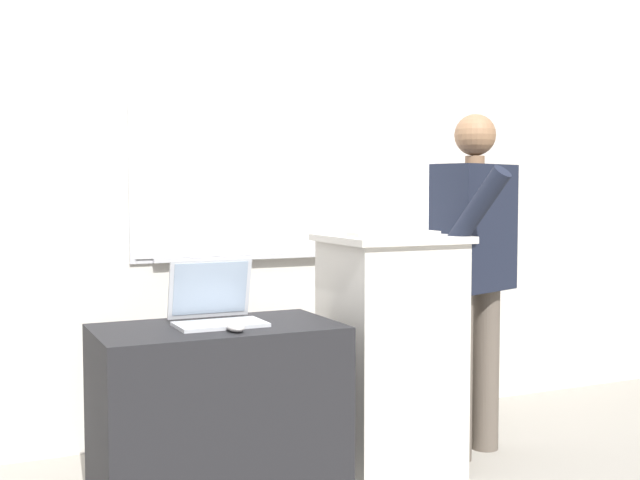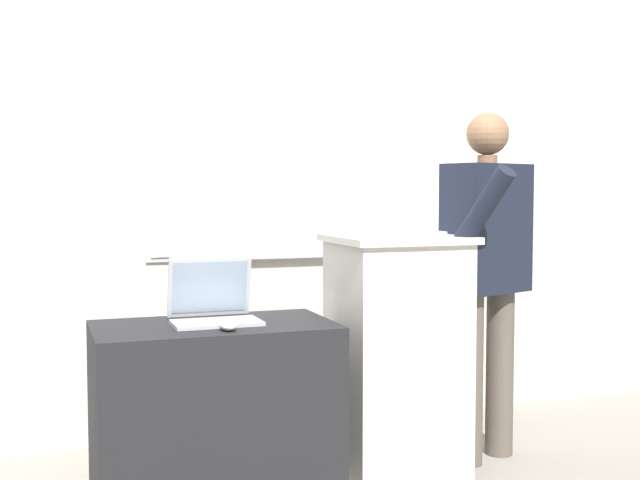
# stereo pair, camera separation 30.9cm
# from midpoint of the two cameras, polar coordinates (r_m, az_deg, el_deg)

# --- Properties ---
(back_wall) EXTENTS (6.40, 0.17, 2.64)m
(back_wall) POSITION_cam_midpoint_polar(r_m,az_deg,el_deg) (4.15, -3.46, 4.55)
(back_wall) COLOR beige
(back_wall) RESTS_ON ground_plane
(lectern_podium) EXTENTS (0.56, 0.52, 1.06)m
(lectern_podium) POSITION_cam_midpoint_polar(r_m,az_deg,el_deg) (3.59, 7.95, -8.11)
(lectern_podium) COLOR beige
(lectern_podium) RESTS_ON ground_plane
(side_desk) EXTENTS (0.93, 0.53, 0.74)m
(side_desk) POSITION_cam_midpoint_polar(r_m,az_deg,el_deg) (3.22, -4.73, -12.46)
(side_desk) COLOR black
(side_desk) RESTS_ON ground_plane
(person_presenter) EXTENTS (0.58, 0.63, 1.61)m
(person_presenter) POSITION_cam_midpoint_polar(r_m,az_deg,el_deg) (3.80, 14.08, -1.58)
(person_presenter) COLOR brown
(person_presenter) RESTS_ON ground_plane
(laptop) EXTENTS (0.34, 0.26, 0.25)m
(laptop) POSITION_cam_midpoint_polar(r_m,az_deg,el_deg) (3.18, -4.88, -4.50)
(laptop) COLOR #B7BABF
(laptop) RESTS_ON side_desk
(wireless_keyboard) EXTENTS (0.40, 0.12, 0.02)m
(wireless_keyboard) POSITION_cam_midpoint_polar(r_m,az_deg,el_deg) (3.46, 8.18, 0.41)
(wireless_keyboard) COLOR beige
(wireless_keyboard) RESTS_ON lectern_podium
(computer_mouse_by_laptop) EXTENTS (0.06, 0.10, 0.03)m
(computer_mouse_by_laptop) POSITION_cam_midpoint_polar(r_m,az_deg,el_deg) (2.99, -3.60, -6.14)
(computer_mouse_by_laptop) COLOR silver
(computer_mouse_by_laptop) RESTS_ON side_desk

